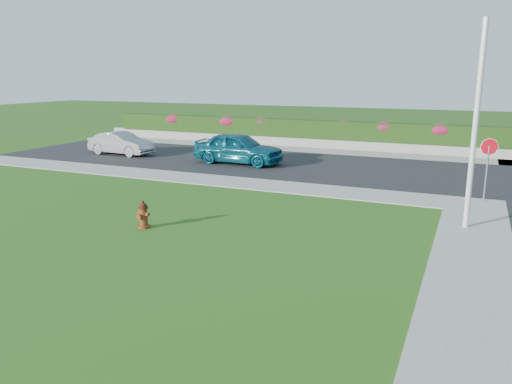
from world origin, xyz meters
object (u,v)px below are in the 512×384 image
at_px(fire_hydrant, 143,215).
at_px(sedan_teal, 238,148).
at_px(sedan_silver, 121,143).
at_px(stop_sign, 488,155).
at_px(utility_pole, 475,127).

xyz_separation_m(fire_hydrant, sedan_teal, (-2.14, 10.99, 0.43)).
bearing_deg(sedan_teal, sedan_silver, 92.14).
relative_size(fire_hydrant, sedan_silver, 0.22).
bearing_deg(fire_hydrant, sedan_silver, 137.46).
bearing_deg(stop_sign, sedan_silver, 176.76).
height_order(fire_hydrant, stop_sign, stop_sign).
xyz_separation_m(sedan_silver, stop_sign, (18.87, -3.39, 1.02)).
bearing_deg(fire_hydrant, stop_sign, 45.43).
height_order(sedan_teal, utility_pole, utility_pole).
distance_m(sedan_silver, utility_pole, 19.81).
bearing_deg(utility_pole, stop_sign, 82.06).
relative_size(sedan_teal, sedan_silver, 1.20).
relative_size(fire_hydrant, stop_sign, 0.36).
distance_m(fire_hydrant, sedan_silver, 14.51).
bearing_deg(sedan_silver, utility_pole, -108.45).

